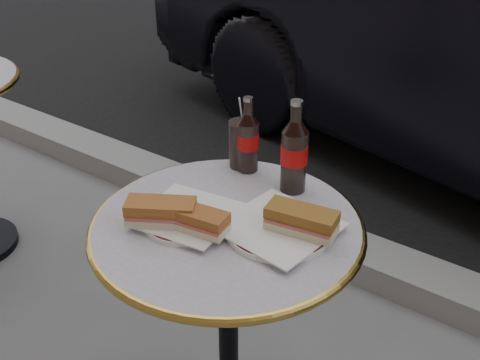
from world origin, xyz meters
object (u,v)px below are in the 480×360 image
Objects in this scene: plate_right at (278,229)px; cola_bottle_right at (295,146)px; bistro_table at (229,342)px; cola_glass at (241,144)px; plate_left at (188,217)px; cola_bottle_left at (248,134)px.

plate_right is 1.00× the size of cola_bottle_right.
bistro_table is 5.73× the size of cola_glass.
plate_left is 0.28m from cola_glass.
cola_glass is (-0.24, 0.19, 0.06)m from plate_right.
cola_glass is at bearing 100.47° from plate_left.
cola_glass is (-0.13, 0.23, 0.43)m from bistro_table.
plate_left is 0.90× the size of cola_bottle_right.
plate_right is (0.19, 0.08, 0.00)m from plate_left.
plate_right is 0.30m from cola_bottle_left.
plate_right is 1.83× the size of cola_glass.
cola_bottle_left is (-0.22, 0.19, 0.09)m from plate_right.
plate_left reaches higher than bistro_table.
cola_bottle_left is at bearing -10.13° from cola_glass.
plate_right is 0.22m from cola_bottle_right.
plate_right is at bearing 18.64° from bistro_table.
plate_right reaches higher than bistro_table.
plate_right is at bearing -68.06° from cola_bottle_right.
plate_right is (0.11, 0.04, 0.37)m from bistro_table.
bistro_table is at bearing -65.59° from cola_bottle_left.
cola_glass reaches higher than plate_right.
cola_bottle_left is (-0.10, 0.23, 0.47)m from bistro_table.
cola_glass is (-0.17, 0.02, -0.05)m from cola_bottle_right.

